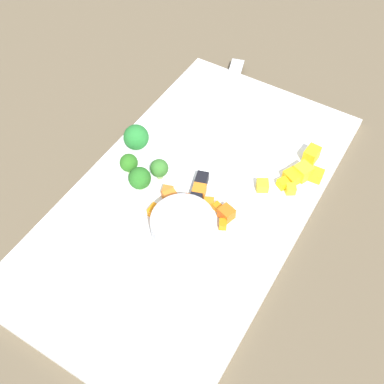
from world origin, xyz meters
The scene contains 24 objects.
ground_plane centered at (0.00, 0.00, 0.00)m, with size 4.00×4.00×0.00m, color brown.
cutting_board centered at (0.00, 0.00, 0.01)m, with size 0.55×0.31×0.01m, color white.
prep_bowl centered at (-0.06, -0.03, 0.03)m, with size 0.08×0.08×0.04m, color #B5B7C0.
chef_knife centered at (0.08, 0.02, 0.02)m, with size 0.35×0.13×0.02m.
carrot_dice_0 centered at (-0.02, -0.06, 0.02)m, with size 0.01×0.01×0.01m, color orange.
carrot_dice_1 centered at (-0.01, 0.00, 0.02)m, with size 0.01×0.01×0.01m, color orange.
carrot_dice_2 centered at (0.00, -0.03, 0.02)m, with size 0.01×0.01×0.01m, color orange.
carrot_dice_3 centered at (-0.05, 0.03, 0.02)m, with size 0.02×0.02×0.01m, color orange.
carrot_dice_4 centered at (-0.02, 0.02, 0.02)m, with size 0.02×0.02×0.02m, color orange.
carrot_dice_5 centered at (0.01, -0.01, 0.02)m, with size 0.02×0.02×0.02m, color orange.
carrot_dice_6 centered at (-0.01, -0.06, 0.02)m, with size 0.02×0.02×0.02m, color orange.
carrot_dice_7 centered at (0.00, -0.04, 0.02)m, with size 0.01×0.01×0.01m, color orange.
carrot_dice_8 centered at (-0.02, 0.03, 0.02)m, with size 0.01×0.01×0.01m, color orange.
pepper_dice_0 centered at (0.10, -0.11, 0.02)m, with size 0.02×0.02×0.02m, color yellow.
pepper_dice_1 centered at (0.06, -0.08, 0.02)m, with size 0.02×0.02×0.01m, color yellow.
pepper_dice_2 centered at (0.11, -0.12, 0.02)m, with size 0.02×0.02×0.02m, color yellow.
pepper_dice_3 centered at (0.12, -0.14, 0.02)m, with size 0.02×0.02×0.02m, color yellow.
pepper_dice_4 centered at (0.08, -0.10, 0.02)m, with size 0.01×0.01×0.01m, color yellow.
pepper_dice_5 centered at (0.08, -0.11, 0.02)m, with size 0.01×0.01×0.01m, color yellow.
pepper_dice_6 centered at (0.15, -0.11, 0.02)m, with size 0.02×0.02×0.02m, color yellow.
broccoli_floret_0 centered at (0.01, 0.06, 0.03)m, with size 0.03×0.03×0.03m.
broccoli_floret_1 centered at (0.04, 0.12, 0.03)m, with size 0.04×0.04×0.04m.
broccoli_floret_2 centered at (-0.01, 0.10, 0.03)m, with size 0.03×0.03×0.03m.
broccoli_floret_3 centered at (-0.02, 0.07, 0.03)m, with size 0.03×0.03×0.04m.
Camera 1 is at (-0.34, -0.21, 0.54)m, focal length 44.00 mm.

